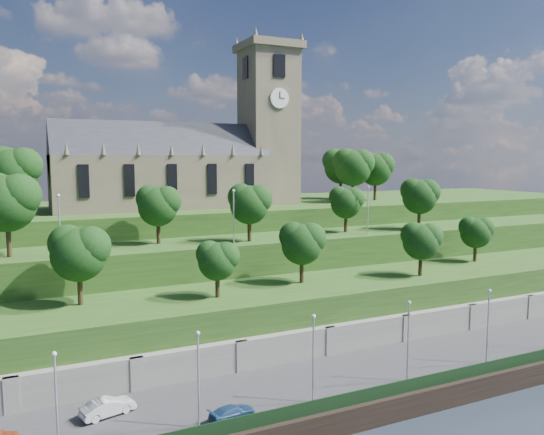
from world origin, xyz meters
TOP-DOWN VIEW (x-y plane):
  - ground at (0.00, 0.00)m, footprint 320.00×320.00m
  - promenade at (0.00, 6.00)m, footprint 160.00×12.00m
  - quay_wall at (0.00, -0.05)m, footprint 160.00×0.50m
  - fence at (0.00, 0.60)m, footprint 160.00×0.10m
  - retaining_wall at (0.00, 11.97)m, footprint 160.00×2.10m
  - embankment_lower at (0.00, 18.00)m, footprint 160.00×12.00m
  - embankment_upper at (0.00, 29.00)m, footprint 160.00×10.00m
  - hilltop at (0.00, 50.00)m, footprint 160.00×32.00m
  - church at (0.79, 45.98)m, footprint 38.60×12.35m
  - trees_lower at (-0.57, 18.30)m, footprint 67.64×8.94m
  - trees_upper at (-1.10, 28.10)m, footprint 61.14×8.00m
  - trees_hilltop at (-1.26, 44.67)m, footprint 72.75×16.17m
  - lamp_posts_promenade at (-2.00, 2.50)m, footprint 60.36×0.36m
  - lamp_posts_upper at (0.00, 26.00)m, footprint 40.36×0.36m
  - car_middle at (-18.03, 7.50)m, footprint 4.55×2.58m
  - car_right at (-9.23, 2.64)m, footprint 4.10×2.24m

SIDE VIEW (x-z plane):
  - ground at x=0.00m, z-range 0.00..0.00m
  - promenade at x=0.00m, z-range 0.00..2.00m
  - quay_wall at x=0.00m, z-range 0.00..2.20m
  - retaining_wall at x=0.00m, z-range 0.00..5.00m
  - car_right at x=-9.23m, z-range 2.00..3.13m
  - fence at x=0.00m, z-range 2.00..3.20m
  - car_middle at x=-18.03m, z-range 2.00..3.42m
  - embankment_lower at x=0.00m, z-range 0.00..8.00m
  - embankment_upper at x=0.00m, z-range 0.00..12.00m
  - lamp_posts_promenade at x=-2.00m, z-range 2.60..10.25m
  - hilltop at x=0.00m, z-range 0.00..15.00m
  - trees_lower at x=-0.57m, z-range 8.74..16.79m
  - lamp_posts_upper at x=0.00m, z-range 12.59..19.35m
  - trees_upper at x=-1.10m, z-range 12.81..21.91m
  - trees_hilltop at x=-1.26m, z-range 16.20..26.64m
  - church at x=0.79m, z-range 8.72..36.32m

